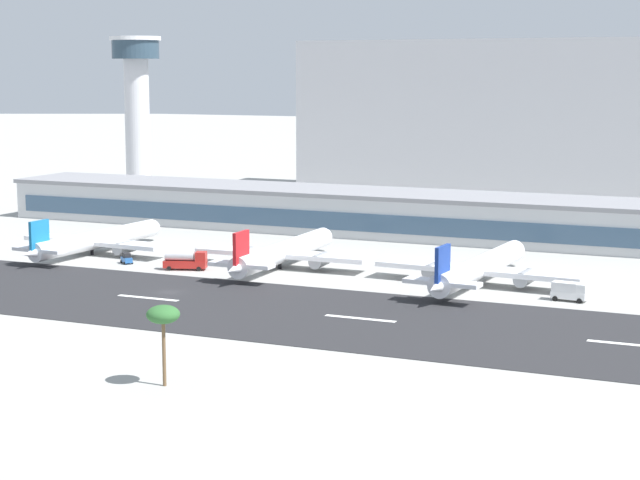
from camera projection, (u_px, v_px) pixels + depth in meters
name	position (u px, v px, depth m)	size (l,w,h in m)	color
ground_plane	(169.00, 293.00, 193.39)	(1400.00, 1400.00, 0.00)	#9E9E99
runway_strip	(151.00, 298.00, 188.15)	(800.00, 40.52, 0.08)	#262628
runway_centreline_dash_4	(148.00, 298.00, 188.40)	(12.00, 1.20, 0.01)	white
runway_centreline_dash_5	(360.00, 318.00, 172.81)	(12.00, 1.20, 0.01)	white
runway_centreline_dash_6	(629.00, 344.00, 156.39)	(12.00, 1.20, 0.01)	white
terminal_building	(375.00, 212.00, 262.93)	(198.28, 23.30, 10.33)	#B7BABC
control_tower	(137.00, 99.00, 335.22)	(15.62, 15.62, 49.42)	silver
distant_hotel_block	(527.00, 118.00, 340.00)	(145.69, 30.02, 48.66)	#BCBCC1
airliner_blue_tail_gate_0	(93.00, 241.00, 232.96)	(35.12, 45.04, 9.40)	silver
airliner_red_tail_gate_1	(280.00, 253.00, 216.46)	(36.47, 47.06, 9.82)	white
airliner_navy_tail_gate_2	(477.00, 269.00, 198.90)	(39.37, 47.74, 9.96)	white
service_baggage_tug_0	(127.00, 258.00, 222.35)	(3.48, 3.28, 2.20)	#23569E
service_fuel_truck_1	(185.00, 260.00, 215.21)	(8.89, 5.15, 3.95)	#B2231E
service_box_truck_2	(569.00, 291.00, 185.93)	(6.18, 3.11, 3.25)	white
palm_tree_0	(163.00, 316.00, 134.75)	(4.20, 4.20, 10.30)	brown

